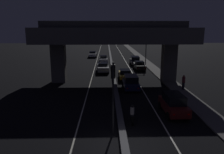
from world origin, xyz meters
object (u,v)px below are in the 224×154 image
(car_dark_red_lead, at_px, (173,104))
(motorcycle_black_filtering_near, at_px, (132,115))
(car_grey_fifth, at_px, (135,60))
(pedestrian_on_sidewalk, at_px, (183,82))
(car_dark_blue_second, at_px, (131,82))
(traffic_light_left_of_median, at_px, (113,86))
(car_black_fourth, at_px, (139,65))
(car_white_lead_oncoming, at_px, (103,67))
(street_lamp, at_px, (145,40))
(car_white_third_oncoming, at_px, (93,54))
(car_white_second_oncoming, at_px, (103,59))
(car_taxi_yellow_third, at_px, (125,74))

(car_dark_red_lead, xyz_separation_m, motorcycle_black_filtering_near, (-3.82, -1.60, -0.33))
(car_grey_fifth, xyz_separation_m, pedestrian_on_sidewalk, (3.37, -19.42, 0.13))
(car_dark_blue_second, bearing_deg, traffic_light_left_of_median, 167.51)
(car_black_fourth, distance_m, car_white_lead_oncoming, 6.80)
(street_lamp, xyz_separation_m, car_white_third_oncoming, (-11.68, 10.90, -4.19))
(car_black_fourth, height_order, pedestrian_on_sidewalk, pedestrian_on_sidewalk)
(car_dark_blue_second, relative_size, car_black_fourth, 0.95)
(car_grey_fifth, bearing_deg, traffic_light_left_of_median, 170.59)
(car_white_second_oncoming, bearing_deg, car_dark_red_lead, 10.44)
(car_white_lead_oncoming, xyz_separation_m, motorcycle_black_filtering_near, (2.64, -21.10, -0.17))
(car_taxi_yellow_third, relative_size, car_white_lead_oncoming, 0.88)
(traffic_light_left_of_median, height_order, car_grey_fifth, traffic_light_left_of_median)
(car_black_fourth, height_order, car_white_second_oncoming, car_black_fourth)
(motorcycle_black_filtering_near, xyz_separation_m, pedestrian_on_sidewalk, (7.30, 9.02, 0.40))
(car_taxi_yellow_third, xyz_separation_m, car_white_second_oncoming, (-3.41, 16.51, -0.02))
(car_dark_blue_second, xyz_separation_m, car_white_third_oncoming, (-6.58, 31.22, -0.12))
(car_white_lead_oncoming, bearing_deg, car_white_second_oncoming, 177.78)
(traffic_light_left_of_median, height_order, street_lamp, street_lamp)
(traffic_light_left_of_median, distance_m, car_dark_red_lead, 6.89)
(car_black_fourth, xyz_separation_m, car_white_lead_oncoming, (-6.61, -1.60, 0.01))
(motorcycle_black_filtering_near, relative_size, pedestrian_on_sidewalk, 1.02)
(car_white_lead_oncoming, relative_size, car_white_third_oncoming, 1.00)
(car_white_lead_oncoming, height_order, car_white_second_oncoming, car_white_lead_oncoming)
(car_dark_red_lead, bearing_deg, car_black_fourth, -1.25)
(car_black_fourth, bearing_deg, car_white_third_oncoming, 26.04)
(traffic_light_left_of_median, relative_size, car_grey_fifth, 1.11)
(motorcycle_black_filtering_near, bearing_deg, pedestrian_on_sidewalk, -35.72)
(car_white_second_oncoming, bearing_deg, car_white_third_oncoming, -164.08)
(car_white_third_oncoming, bearing_deg, traffic_light_left_of_median, 3.20)
(car_dark_red_lead, height_order, pedestrian_on_sidewalk, pedestrian_on_sidewalk)
(car_white_lead_oncoming, height_order, motorcycle_black_filtering_near, car_white_lead_oncoming)
(car_white_third_oncoming, relative_size, motorcycle_black_filtering_near, 2.64)
(car_white_second_oncoming, relative_size, motorcycle_black_filtering_near, 2.35)
(car_black_fourth, relative_size, motorcycle_black_filtering_near, 2.38)
(car_black_fourth, bearing_deg, car_white_lead_oncoming, 102.04)
(car_white_lead_oncoming, xyz_separation_m, car_white_third_oncoming, (-2.96, 19.90, -0.03))
(car_dark_red_lead, relative_size, car_dark_blue_second, 0.97)
(car_dark_blue_second, bearing_deg, car_black_fourth, -12.89)
(car_taxi_yellow_third, relative_size, car_white_third_oncoming, 0.88)
(car_black_fourth, relative_size, pedestrian_on_sidewalk, 2.43)
(car_black_fourth, relative_size, car_white_lead_oncoming, 0.90)
(car_grey_fifth, relative_size, motorcycle_black_filtering_near, 2.54)
(traffic_light_left_of_median, bearing_deg, street_lamp, 76.45)
(car_taxi_yellow_third, bearing_deg, car_dark_red_lead, -166.28)
(street_lamp, height_order, car_white_second_oncoming, street_lamp)
(pedestrian_on_sidewalk, bearing_deg, car_white_second_oncoming, 113.64)
(traffic_light_left_of_median, xyz_separation_m, pedestrian_on_sidewalk, (8.89, 10.79, -2.51))
(car_taxi_yellow_third, distance_m, car_white_lead_oncoming, 6.71)
(car_white_lead_oncoming, bearing_deg, car_white_third_oncoming, -173.97)
(car_dark_blue_second, relative_size, car_white_lead_oncoming, 0.86)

